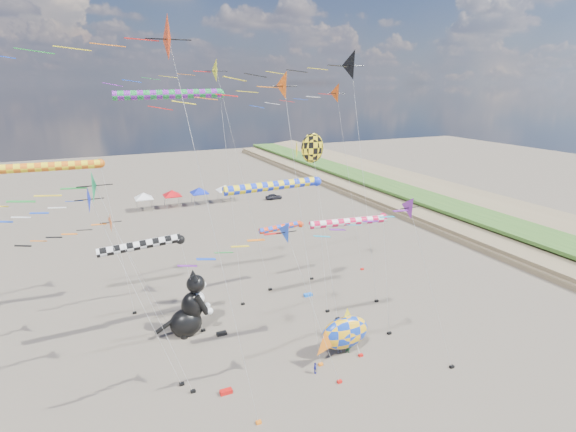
% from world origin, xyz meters
% --- Properties ---
extents(ground, '(260.00, 260.00, 0.00)m').
position_xyz_m(ground, '(0.00, 0.00, 0.00)').
color(ground, brown).
rests_on(ground, ground).
extents(delta_kite_0, '(10.79, 1.96, 22.76)m').
position_xyz_m(delta_kite_0, '(-3.34, 6.50, 21.39)').
color(delta_kite_0, '#FF6212').
rests_on(delta_kite_0, ground).
extents(delta_kite_1, '(13.23, 2.29, 22.09)m').
position_xyz_m(delta_kite_1, '(9.36, 21.48, 20.62)').
color(delta_kite_1, '#DB4E10').
rests_on(delta_kite_1, ground).
extents(delta_kite_2, '(13.01, 2.39, 24.22)m').
position_xyz_m(delta_kite_2, '(-2.54, 20.90, 22.72)').
color(delta_kite_2, yellow).
rests_on(delta_kite_2, ground).
extents(delta_kite_3, '(11.30, 1.71, 14.76)m').
position_xyz_m(delta_kite_3, '(4.39, 1.88, 13.48)').
color(delta_kite_3, '#802596').
rests_on(delta_kite_3, ground).
extents(delta_kite_4, '(11.02, 1.83, 11.88)m').
position_xyz_m(delta_kite_4, '(-14.68, 17.99, 10.59)').
color(delta_kite_4, '#EF5614').
rests_on(delta_kite_4, ground).
extents(delta_kite_5, '(14.88, 2.89, 24.92)m').
position_xyz_m(delta_kite_5, '(6.83, 13.80, 23.22)').
color(delta_kite_5, black).
rests_on(delta_kite_5, ground).
extents(delta_kite_6, '(12.01, 2.31, 17.12)m').
position_xyz_m(delta_kite_6, '(-13.84, 7.45, 15.66)').
color(delta_kite_6, '#148F4E').
rests_on(delta_kite_6, ground).
extents(delta_kite_7, '(11.21, 1.60, 13.47)m').
position_xyz_m(delta_kite_7, '(-4.88, 3.96, 12.21)').
color(delta_kite_7, blue).
rests_on(delta_kite_7, ground).
extents(delta_kite_8, '(9.37, 1.98, 15.74)m').
position_xyz_m(delta_kite_8, '(-13.89, 8.63, 14.43)').
color(delta_kite_8, '#081CC0').
rests_on(delta_kite_8, ground).
extents(delta_kite_9, '(12.06, 2.42, 25.18)m').
position_xyz_m(delta_kite_9, '(-10.05, 2.50, 23.67)').
color(delta_kite_9, red).
rests_on(delta_kite_9, ground).
extents(windsock_0, '(6.60, 0.68, 7.24)m').
position_xyz_m(windsock_0, '(4.18, 21.55, 6.84)').
color(windsock_0, red).
rests_on(windsock_0, ground).
extents(windsock_1, '(9.80, 0.82, 15.53)m').
position_xyz_m(windsock_1, '(-17.03, 21.55, 15.06)').
color(windsock_1, orange).
rests_on(windsock_1, ground).
extents(windsock_2, '(8.28, 0.65, 11.65)m').
position_xyz_m(windsock_2, '(4.32, 8.08, 11.24)').
color(windsock_2, red).
rests_on(windsock_2, ground).
extents(windsock_3, '(10.60, 0.81, 21.38)m').
position_xyz_m(windsock_3, '(-7.06, 18.92, 20.89)').
color(windsock_3, '#188735').
rests_on(windsock_3, ground).
extents(windsock_4, '(8.29, 0.80, 9.55)m').
position_xyz_m(windsock_4, '(-10.91, 15.52, 9.11)').
color(windsock_4, black).
rests_on(windsock_4, ground).
extents(windsock_5, '(10.39, 0.85, 13.83)m').
position_xyz_m(windsock_5, '(0.26, 14.00, 13.36)').
color(windsock_5, '#1531DB').
rests_on(windsock_5, ground).
extents(angelfish_kite, '(3.74, 3.02, 17.71)m').
position_xyz_m(angelfish_kite, '(3.65, 14.29, 16.25)').
color(angelfish_kite, yellow).
rests_on(angelfish_kite, ground).
extents(cat_inflatable, '(4.47, 2.34, 5.95)m').
position_xyz_m(cat_inflatable, '(-7.66, 15.78, 2.97)').
color(cat_inflatable, black).
rests_on(cat_inflatable, ground).
extents(fish_inflatable, '(5.85, 3.09, 4.16)m').
position_xyz_m(fish_inflatable, '(3.44, 7.23, 1.95)').
color(fish_inflatable, '#123AB7').
rests_on(fish_inflatable, ground).
extents(person_adult, '(0.65, 0.46, 1.67)m').
position_xyz_m(person_adult, '(3.21, 7.44, 0.83)').
color(person_adult, gray).
rests_on(person_adult, ground).
extents(child_green, '(0.62, 0.56, 1.04)m').
position_xyz_m(child_green, '(3.79, 7.04, 0.52)').
color(child_green, '#207938').
rests_on(child_green, ground).
extents(child_blue, '(0.50, 0.59, 0.95)m').
position_xyz_m(child_blue, '(-0.05, 5.77, 0.47)').
color(child_blue, '#2A2DA1').
rests_on(child_blue, ground).
extents(kite_bag_0, '(0.90, 0.44, 0.30)m').
position_xyz_m(kite_bag_0, '(-5.16, 14.21, 0.15)').
color(kite_bag_0, black).
rests_on(kite_bag_0, ground).
extents(kite_bag_1, '(0.90, 0.44, 0.30)m').
position_xyz_m(kite_bag_1, '(-7.11, 6.34, 0.15)').
color(kite_bag_1, red).
rests_on(kite_bag_1, ground).
extents(kite_bag_2, '(0.90, 0.44, 0.30)m').
position_xyz_m(kite_bag_2, '(5.46, 17.89, 0.15)').
color(kite_bag_2, blue).
rests_on(kite_bag_2, ground).
extents(tent_row, '(19.20, 4.20, 3.80)m').
position_xyz_m(tent_row, '(1.50, 60.00, 3.15)').
color(tent_row, white).
rests_on(tent_row, ground).
extents(parked_car, '(3.29, 1.33, 1.12)m').
position_xyz_m(parked_car, '(18.17, 58.00, 0.56)').
color(parked_car, '#26262D').
rests_on(parked_car, ground).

